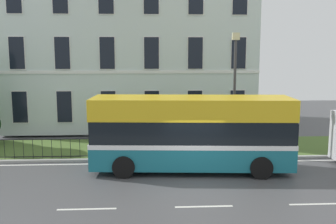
% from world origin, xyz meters
% --- Properties ---
extents(ground_plane, '(60.00, 56.00, 0.18)m').
position_xyz_m(ground_plane, '(0.00, 0.82, -0.02)').
color(ground_plane, '#474749').
extents(georgian_townhouse, '(16.71, 9.66, 12.45)m').
position_xyz_m(georgian_townhouse, '(-2.99, 14.54, 6.37)').
color(georgian_townhouse, silver).
rests_on(georgian_townhouse, ground_plane).
extents(iron_verge_railing, '(13.71, 0.04, 0.97)m').
position_xyz_m(iron_verge_railing, '(-2.99, 4.40, 0.62)').
color(iron_verge_railing, black).
rests_on(iron_verge_railing, ground_plane).
extents(single_decker_bus, '(8.98, 3.10, 3.32)m').
position_xyz_m(single_decker_bus, '(0.05, 2.41, 1.74)').
color(single_decker_bus, '#19697A').
rests_on(single_decker_bus, ground_plane).
extents(street_lamp_post, '(0.36, 0.24, 6.14)m').
position_xyz_m(street_lamp_post, '(2.54, 5.00, 3.67)').
color(street_lamp_post, '#333338').
rests_on(street_lamp_post, ground_plane).
extents(litter_bin, '(0.54, 0.54, 1.07)m').
position_xyz_m(litter_bin, '(-1.19, 4.89, 0.66)').
color(litter_bin, '#4C4742').
rests_on(litter_bin, ground_plane).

